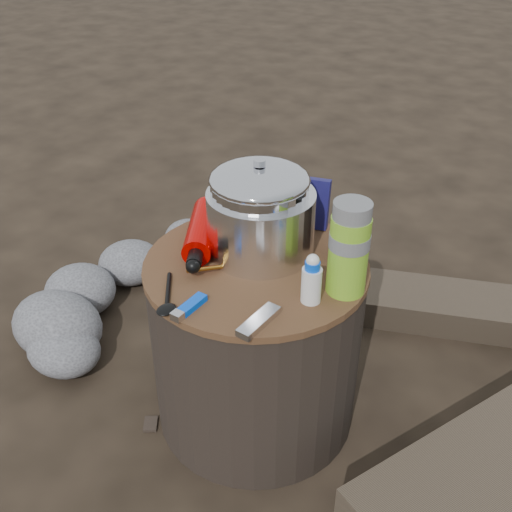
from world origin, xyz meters
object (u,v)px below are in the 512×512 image
Objects in this scene: camping_pot at (259,209)px; thermos at (349,249)px; fuel_bottle at (202,231)px; stump at (256,342)px; travel_mug at (349,233)px.

camping_pot is 0.23m from thermos.
fuel_bottle is (-0.13, -0.05, -0.07)m from camping_pot.
stump is at bearing -62.95° from camping_pot.
thermos is at bearing 6.92° from stump.
camping_pot reaches higher than fuel_bottle.
camping_pot is at bearing 117.05° from stump.
stump is 0.34m from camping_pot.
travel_mug is at bearing 28.23° from camping_pot.
thermos is 1.71× the size of travel_mug.
camping_pot is (-0.02, 0.05, 0.34)m from stump.
thermos reaches higher than stump.
stump is at bearing -32.20° from fuel_bottle.
camping_pot is 0.16m from fuel_bottle.
camping_pot reaches higher than travel_mug.
camping_pot is at bearing -11.61° from fuel_bottle.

